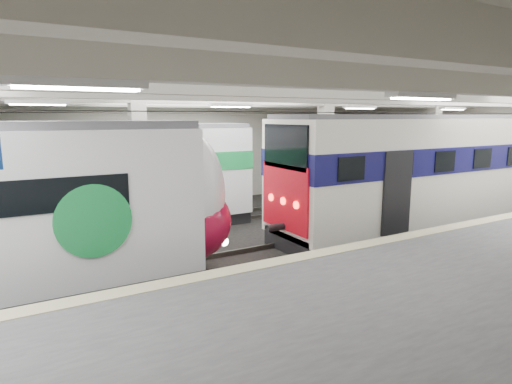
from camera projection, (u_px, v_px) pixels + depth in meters
station_hall at (291, 164)px, 11.93m from camera, size 36.00×24.00×5.75m
older_rer at (428, 169)px, 17.44m from camera, size 14.13×3.12×4.63m
far_train at (81, 180)px, 16.06m from camera, size 13.29×2.80×4.27m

